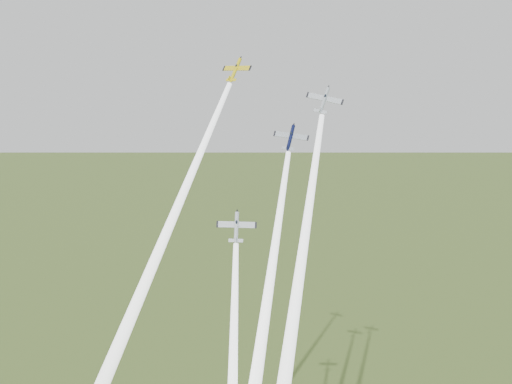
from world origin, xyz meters
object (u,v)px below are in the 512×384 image
plane_navy (291,138)px  plane_silver_low (236,227)px  plane_silver_right (324,100)px  plane_yellow (236,70)px

plane_navy → plane_silver_low: (-4.38, -13.96, -14.87)m
plane_navy → plane_silver_right: 11.19m
plane_yellow → plane_silver_right: bearing=4.8°
plane_navy → plane_silver_low: plane_navy is taller
plane_navy → plane_silver_low: bearing=-118.5°
plane_yellow → plane_silver_right: 19.36m
plane_silver_right → plane_silver_low: plane_silver_right is taller
plane_silver_right → plane_silver_low: bearing=-148.9°
plane_yellow → plane_navy: bearing=19.6°
plane_yellow → plane_silver_right: size_ratio=0.98×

